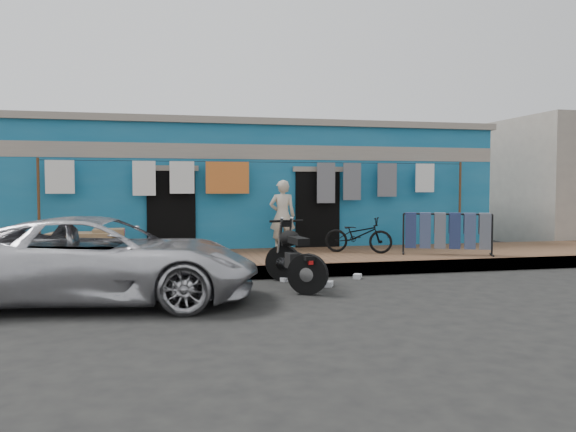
% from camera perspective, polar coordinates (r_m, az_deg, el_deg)
% --- Properties ---
extents(ground, '(80.00, 80.00, 0.00)m').
position_cam_1_polar(ground, '(9.20, 2.78, -7.81)').
color(ground, black).
rests_on(ground, ground).
extents(sidewalk, '(28.00, 3.00, 0.25)m').
position_cam_1_polar(sidewalk, '(12.06, -1.05, -4.63)').
color(sidewalk, brown).
rests_on(sidewalk, ground).
extents(curb, '(28.00, 0.10, 0.25)m').
position_cam_1_polar(curb, '(10.66, 0.54, -5.64)').
color(curb, gray).
rests_on(curb, ground).
extents(building, '(12.20, 5.20, 3.36)m').
position_cam_1_polar(building, '(15.88, -3.98, 2.85)').
color(building, '#13618F').
rests_on(building, ground).
extents(clothesline, '(10.06, 0.06, 2.10)m').
position_cam_1_polar(clothesline, '(13.16, -2.53, 3.35)').
color(clothesline, brown).
rests_on(clothesline, sidewalk).
extents(car, '(4.98, 2.84, 1.33)m').
position_cam_1_polar(car, '(8.77, -18.39, -4.10)').
color(car, silver).
rests_on(car, ground).
extents(seated_person, '(0.64, 0.47, 1.63)m').
position_cam_1_polar(seated_person, '(12.83, -0.58, 0.04)').
color(seated_person, beige).
rests_on(seated_person, sidewalk).
extents(bicycle, '(1.56, 1.21, 0.97)m').
position_cam_1_polar(bicycle, '(12.61, 7.16, -1.53)').
color(bicycle, black).
rests_on(bicycle, sidewalk).
extents(motorcycle, '(0.87, 1.84, 1.13)m').
position_cam_1_polar(motorcycle, '(9.61, 0.67, -3.93)').
color(motorcycle, black).
rests_on(motorcycle, ground).
extents(charpoy, '(1.88, 1.22, 0.57)m').
position_cam_1_polar(charpoy, '(12.40, -19.36, -2.69)').
color(charpoy, brown).
rests_on(charpoy, sidewalk).
extents(jeans_rack, '(2.25, 1.86, 0.94)m').
position_cam_1_polar(jeans_rack, '(12.65, 15.86, -1.67)').
color(jeans_rack, black).
rests_on(jeans_rack, sidewalk).
extents(litter_a, '(0.19, 0.18, 0.07)m').
position_cam_1_polar(litter_a, '(10.28, -0.28, -6.46)').
color(litter_a, silver).
rests_on(litter_a, ground).
extents(litter_b, '(0.21, 0.22, 0.09)m').
position_cam_1_polar(litter_b, '(10.67, 7.06, -6.10)').
color(litter_b, silver).
rests_on(litter_b, ground).
extents(litter_c, '(0.26, 0.28, 0.09)m').
position_cam_1_polar(litter_c, '(9.78, 4.00, -6.89)').
color(litter_c, silver).
rests_on(litter_c, ground).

